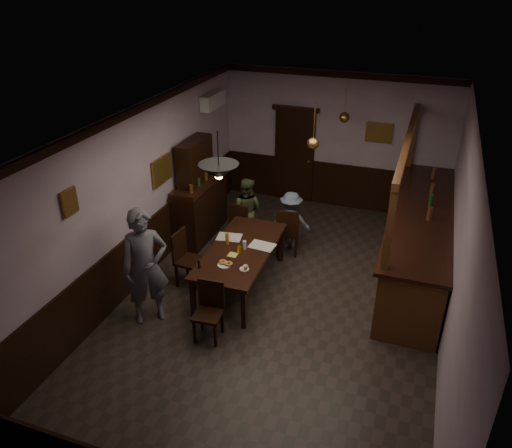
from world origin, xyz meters
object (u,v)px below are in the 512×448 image
at_px(dining_table, 241,252).
at_px(person_seated_left, 246,210).
at_px(person_standing, 145,267).
at_px(bar_counter, 418,239).
at_px(chair_far_left, 241,223).
at_px(chair_near, 209,308).
at_px(person_seated_right, 291,221).
at_px(sideboard, 199,199).
at_px(chair_side, 185,256).
at_px(pendant_brass_far, 344,118).
at_px(coffee_cup, 246,268).
at_px(pendant_iron, 219,172).
at_px(chair_far_right, 288,230).
at_px(soda_can, 239,250).
at_px(pendant_brass_mid, 313,143).

relative_size(dining_table, person_seated_left, 1.67).
bearing_deg(person_standing, bar_counter, -2.55).
height_order(chair_far_left, chair_near, chair_far_left).
relative_size(dining_table, person_standing, 1.18).
bearing_deg(person_seated_right, person_seated_left, -7.78).
height_order(chair_near, person_seated_right, person_seated_right).
xyz_separation_m(chair_far_left, chair_near, (0.51, -2.59, -0.02)).
xyz_separation_m(person_seated_left, sideboard, (-0.97, -0.10, 0.14)).
bearing_deg(chair_far_left, person_seated_right, -155.63).
xyz_separation_m(chair_near, bar_counter, (2.73, 2.87, 0.13)).
xyz_separation_m(chair_near, sideboard, (-1.47, 2.77, 0.31)).
height_order(dining_table, chair_side, chair_side).
bearing_deg(chair_far_left, pendant_brass_far, -127.73).
xyz_separation_m(chair_far_left, person_seated_left, (0.00, 0.28, 0.15)).
height_order(person_seated_left, bar_counter, bar_counter).
height_order(person_standing, bar_counter, bar_counter).
bearing_deg(coffee_cup, pendant_iron, -144.29).
relative_size(chair_far_right, person_seated_left, 0.72).
xyz_separation_m(coffee_cup, pendant_iron, (-0.29, -0.22, 1.63)).
xyz_separation_m(chair_far_left, soda_can, (0.51, -1.40, 0.29)).
distance_m(bar_counter, pendant_iron, 4.03).
bearing_deg(soda_can, bar_counter, 31.62).
relative_size(person_seated_right, bar_counter, 0.26).
height_order(person_seated_left, coffee_cup, person_seated_left).
xyz_separation_m(chair_far_left, chair_side, (-0.44, -1.47, 0.02)).
height_order(dining_table, bar_counter, bar_counter).
xyz_separation_m(dining_table, chair_far_left, (-0.49, 1.26, -0.17)).
bearing_deg(pendant_brass_mid, person_seated_right, 138.77).
bearing_deg(chair_far_right, coffee_cup, 73.14).
bearing_deg(person_standing, soda_can, 7.98).
bearing_deg(bar_counter, dining_table, -150.70).
distance_m(person_seated_left, pendant_brass_far, 2.61).
distance_m(chair_side, person_seated_left, 1.81).
height_order(bar_counter, pendant_brass_far, pendant_brass_far).
height_order(chair_side, person_standing, person_standing).
xyz_separation_m(dining_table, person_seated_left, (-0.48, 1.54, -0.02)).
relative_size(chair_far_right, soda_can, 8.04).
bearing_deg(person_seated_left, chair_far_left, 89.62).
bearing_deg(pendant_brass_mid, chair_far_left, 176.12).
bearing_deg(chair_far_right, person_seated_right, -98.34).
distance_m(chair_far_right, pendant_brass_mid, 1.82).
bearing_deg(pendant_brass_mid, pendant_iron, -113.16).
relative_size(chair_side, pendant_iron, 1.45).
relative_size(coffee_cup, soda_can, 0.67).
distance_m(dining_table, coffee_cup, 0.67).
relative_size(chair_far_right, person_seated_right, 0.83).
bearing_deg(bar_counter, pendant_brass_far, 142.04).
bearing_deg(pendant_iron, chair_near, -89.35).
distance_m(dining_table, person_standing, 1.65).
height_order(dining_table, chair_near, chair_near).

